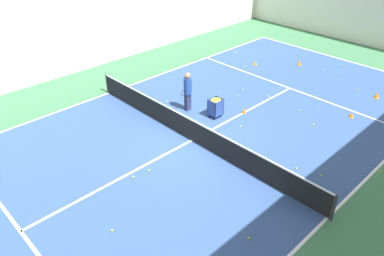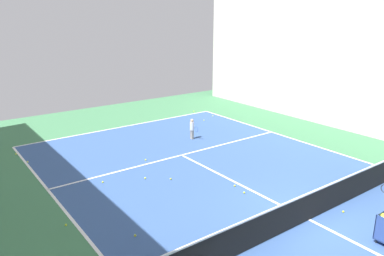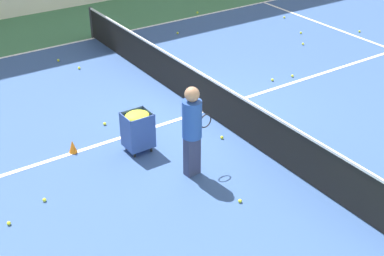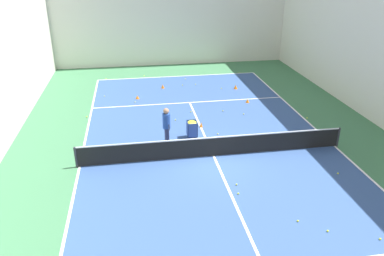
# 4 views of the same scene
# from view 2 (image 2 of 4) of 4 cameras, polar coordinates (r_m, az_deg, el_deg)

# --- Properties ---
(ground_plane) EXTENTS (35.77, 35.77, 0.00)m
(ground_plane) POSITION_cam_2_polar(r_m,az_deg,el_deg) (12.30, 17.42, -13.20)
(ground_plane) COLOR #3D754C
(court_playing_area) EXTENTS (11.71, 24.90, 0.00)m
(court_playing_area) POSITION_cam_2_polar(r_m,az_deg,el_deg) (12.30, 17.42, -13.19)
(court_playing_area) COLOR #335189
(court_playing_area) RESTS_ON ground
(line_baseline_near) EXTENTS (11.71, 0.10, 0.00)m
(line_baseline_near) POSITION_cam_2_polar(r_m,az_deg,el_deg) (21.38, -10.18, 0.25)
(line_baseline_near) COLOR white
(line_baseline_near) RESTS_ON ground
(line_service_near) EXTENTS (11.71, 0.10, 0.00)m
(line_service_near) POSITION_cam_2_polar(r_m,az_deg,el_deg) (16.76, -1.59, -4.14)
(line_service_near) COLOR white
(line_service_near) RESTS_ON ground
(line_centre_service) EXTENTS (0.10, 13.70, 0.00)m
(line_centre_service) POSITION_cam_2_polar(r_m,az_deg,el_deg) (12.30, 17.43, -13.18)
(line_centre_service) COLOR white
(line_centre_service) RESTS_ON ground
(tennis_net) EXTENTS (12.01, 0.10, 0.95)m
(tennis_net) POSITION_cam_2_polar(r_m,az_deg,el_deg) (12.07, 17.63, -11.16)
(tennis_net) COLOR #2D2D33
(tennis_net) RESTS_ON ground
(player_near_baseline) EXTENTS (0.21, 0.53, 1.05)m
(player_near_baseline) POSITION_cam_2_polar(r_m,az_deg,el_deg) (18.72, 0.04, 0.06)
(player_near_baseline) COLOR gray
(player_near_baseline) RESTS_ON ground
(tennis_ball_1) EXTENTS (0.07, 0.07, 0.07)m
(tennis_ball_1) POSITION_cam_2_polar(r_m,az_deg,el_deg) (13.04, 22.05, -11.72)
(tennis_ball_1) COLOR yellow
(tennis_ball_1) RESTS_ON ground
(tennis_ball_2) EXTENTS (0.07, 0.07, 0.07)m
(tennis_ball_2) POSITION_cam_2_polar(r_m,az_deg,el_deg) (12.04, -18.67, -13.81)
(tennis_ball_2) COLOR yellow
(tennis_ball_2) RESTS_ON ground
(tennis_ball_4) EXTENTS (0.07, 0.07, 0.07)m
(tennis_ball_4) POSITION_cam_2_polar(r_m,az_deg,el_deg) (19.44, -0.13, -1.05)
(tennis_ball_4) COLOR yellow
(tennis_ball_4) RESTS_ON ground
(tennis_ball_5) EXTENTS (0.07, 0.07, 0.07)m
(tennis_ball_5) POSITION_cam_2_polar(r_m,az_deg,el_deg) (16.26, -7.09, -4.84)
(tennis_ball_5) COLOR yellow
(tennis_ball_5) RESTS_ON ground
(tennis_ball_8) EXTENTS (0.07, 0.07, 0.07)m
(tennis_ball_8) POSITION_cam_2_polar(r_m,az_deg,el_deg) (22.15, 1.83, 1.18)
(tennis_ball_8) COLOR yellow
(tennis_ball_8) RESTS_ON ground
(tennis_ball_9) EXTENTS (0.07, 0.07, 0.07)m
(tennis_ball_9) POSITION_cam_2_polar(r_m,az_deg,el_deg) (23.17, 3.19, 1.86)
(tennis_ball_9) COLOR yellow
(tennis_ball_9) RESTS_ON ground
(tennis_ball_10) EXTENTS (0.07, 0.07, 0.07)m
(tennis_ball_10) POSITION_cam_2_polar(r_m,az_deg,el_deg) (13.87, 6.51, -8.74)
(tennis_ball_10) COLOR yellow
(tennis_ball_10) RESTS_ON ground
(tennis_ball_12) EXTENTS (0.07, 0.07, 0.07)m
(tennis_ball_12) POSITION_cam_2_polar(r_m,az_deg,el_deg) (18.56, -25.23, -3.60)
(tennis_ball_12) COLOR yellow
(tennis_ball_12) RESTS_ON ground
(tennis_ball_13) EXTENTS (0.07, 0.07, 0.07)m
(tennis_ball_13) POSITION_cam_2_polar(r_m,az_deg,el_deg) (19.81, 0.13, -0.71)
(tennis_ball_13) COLOR yellow
(tennis_ball_13) RESTS_ON ground
(tennis_ball_15) EXTENTS (0.07, 0.07, 0.07)m
(tennis_ball_15) POSITION_cam_2_polar(r_m,az_deg,el_deg) (13.42, 7.95, -9.72)
(tennis_ball_15) COLOR yellow
(tennis_ball_15) RESTS_ON ground
(tennis_ball_16) EXTENTS (0.07, 0.07, 0.07)m
(tennis_ball_16) POSITION_cam_2_polar(r_m,az_deg,el_deg) (14.47, -13.45, -8.01)
(tennis_ball_16) COLOR yellow
(tennis_ball_16) RESTS_ON ground
(tennis_ball_18) EXTENTS (0.07, 0.07, 0.07)m
(tennis_ball_18) POSITION_cam_2_polar(r_m,az_deg,el_deg) (14.36, -3.27, -7.74)
(tennis_ball_18) COLOR yellow
(tennis_ball_18) RESTS_ON ground
(tennis_ball_22) EXTENTS (0.07, 0.07, 0.07)m
(tennis_ball_22) POSITION_cam_2_polar(r_m,az_deg,el_deg) (11.09, -8.67, -15.89)
(tennis_ball_22) COLOR yellow
(tennis_ball_22) RESTS_ON ground
(tennis_ball_24) EXTENTS (0.07, 0.07, 0.07)m
(tennis_ball_24) POSITION_cam_2_polar(r_m,az_deg,el_deg) (14.51, -7.16, -7.58)
(tennis_ball_24) COLOR yellow
(tennis_ball_24) RESTS_ON ground
(tennis_ball_27) EXTENTS (0.07, 0.07, 0.07)m
(tennis_ball_27) POSITION_cam_2_polar(r_m,az_deg,el_deg) (24.25, 0.28, 2.56)
(tennis_ball_27) COLOR yellow
(tennis_ball_27) RESTS_ON ground
(tennis_ball_32) EXTENTS (0.07, 0.07, 0.07)m
(tennis_ball_32) POSITION_cam_2_polar(r_m,az_deg,el_deg) (17.39, -23.76, -4.74)
(tennis_ball_32) COLOR yellow
(tennis_ball_32) RESTS_ON ground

